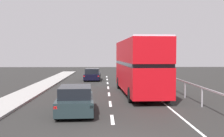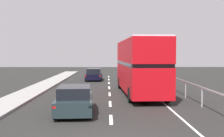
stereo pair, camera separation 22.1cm
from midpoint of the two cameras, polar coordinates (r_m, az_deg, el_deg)
lane_paint_markings at (r=18.38m, az=6.37°, el=-6.77°), size 3.50×46.00×0.01m
bridge_side_railing at (r=19.13m, az=16.09°, el=-3.63°), size 0.10×42.00×1.18m
double_decker_bus_red at (r=21.90m, az=5.80°, el=0.71°), size 3.02×10.65×4.21m
hatchback_car_near at (r=15.19m, az=-6.99°, el=-6.21°), size 2.06×4.50×1.42m
sedan_car_ahead at (r=33.82m, az=-3.41°, el=-1.23°), size 1.89×4.31×1.41m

